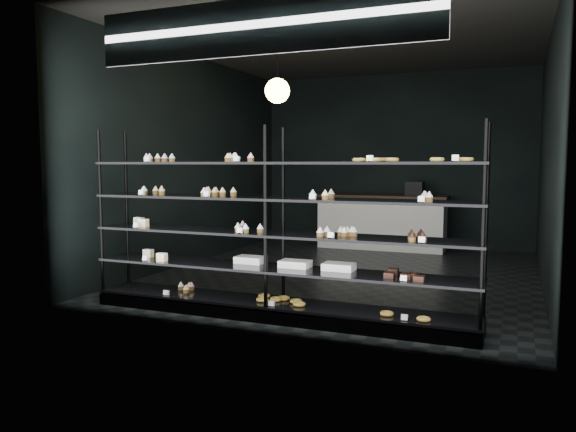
{
  "coord_description": "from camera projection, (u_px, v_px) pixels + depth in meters",
  "views": [
    {
      "loc": [
        2.18,
        -7.51,
        1.55
      ],
      "look_at": [
        -0.12,
        -1.9,
        0.98
      ],
      "focal_mm": 35.0,
      "sensor_mm": 36.0,
      "label": 1
    }
  ],
  "objects": [
    {
      "name": "service_counter",
      "position": [
        382.0,
        221.0,
        10.18
      ],
      "size": [
        2.34,
        0.65,
        1.23
      ],
      "color": "white",
      "rests_on": "room"
    },
    {
      "name": "room",
      "position": [
        349.0,
        160.0,
        7.74
      ],
      "size": [
        5.01,
        6.01,
        3.2
      ],
      "color": "black",
      "rests_on": "ground"
    },
    {
      "name": "signage",
      "position": [
        257.0,
        26.0,
        4.94
      ],
      "size": [
        3.3,
        0.05,
        0.5
      ],
      "color": "#0B193A",
      "rests_on": "room"
    },
    {
      "name": "pendant_lamp",
      "position": [
        277.0,
        91.0,
        6.99
      ],
      "size": [
        0.31,
        0.31,
        0.89
      ],
      "color": "black",
      "rests_on": "room"
    },
    {
      "name": "display_shelf",
      "position": [
        273.0,
        256.0,
        5.6
      ],
      "size": [
        4.0,
        0.5,
        1.91
      ],
      "color": "black",
      "rests_on": "room"
    }
  ]
}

